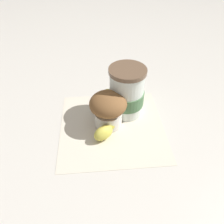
# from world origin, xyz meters

# --- Properties ---
(ground_plane) EXTENTS (3.00, 3.00, 0.00)m
(ground_plane) POSITION_xyz_m (0.00, 0.00, 0.00)
(ground_plane) COLOR beige
(paper_napkin) EXTENTS (0.32, 0.32, 0.00)m
(paper_napkin) POSITION_xyz_m (0.00, 0.00, 0.00)
(paper_napkin) COLOR beige
(paper_napkin) RESTS_ON ground_plane
(coffee_cup) EXTENTS (0.09, 0.09, 0.13)m
(coffee_cup) POSITION_xyz_m (-0.06, 0.03, 0.06)
(coffee_cup) COLOR silver
(coffee_cup) RESTS_ON paper_napkin
(muffin) EXTENTS (0.09, 0.09, 0.09)m
(muffin) POSITION_xyz_m (-0.01, -0.01, 0.05)
(muffin) COLOR white
(muffin) RESTS_ON paper_napkin
(banana) EXTENTS (0.20, 0.08, 0.04)m
(banana) POSITION_xyz_m (-0.03, -0.01, 0.02)
(banana) COLOR #D6CC4C
(banana) RESTS_ON paper_napkin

